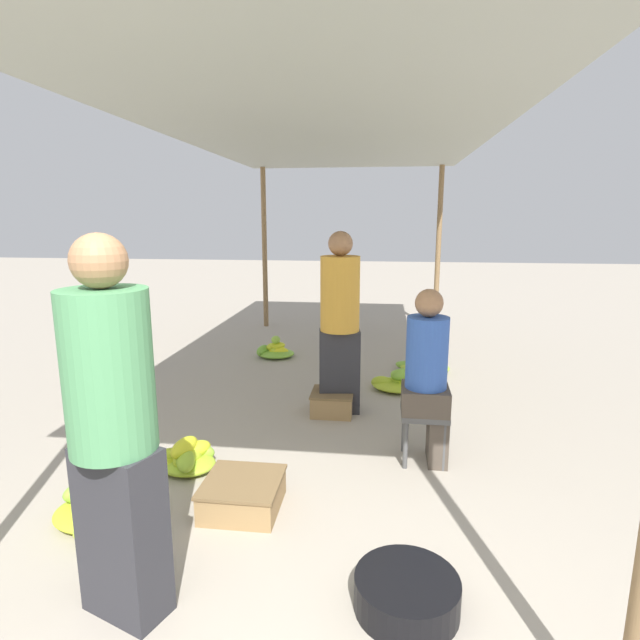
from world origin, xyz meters
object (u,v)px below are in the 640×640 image
object	(u,v)px
banana_pile_left_1	(275,350)
banana_pile_right_0	(422,366)
vendor_seated	(429,375)
crate_near	(243,494)
banana_pile_left_0	(185,458)
vendor_foreground	(114,428)
banana_pile_left_2	(101,508)
shopper_walking_mid	(340,321)
crate_mid	(332,402)
stool	(424,420)
basin_black	(407,593)
banana_pile_right_1	(397,383)

from	to	relation	value
banana_pile_left_1	banana_pile_right_0	distance (m)	1.91
vendor_seated	crate_near	bearing A→B (deg)	-146.21
vendor_seated	crate_near	xyz separation A→B (m)	(-1.18, -0.79, -0.57)
banana_pile_left_0	banana_pile_right_0	xyz separation A→B (m)	(1.87, 2.64, -0.03)
vendor_foreground	banana_pile_left_2	xyz separation A→B (m)	(-0.51, 0.63, -0.82)
banana_pile_right_0	shopper_walking_mid	xyz separation A→B (m)	(-0.87, -1.38, 0.80)
banana_pile_left_2	crate_mid	xyz separation A→B (m)	(1.20, 1.86, 0.02)
shopper_walking_mid	banana_pile_left_2	bearing A→B (deg)	-123.38
vendor_seated	stool	bearing A→B (deg)	-179.08
stool	banana_pile_left_0	xyz separation A→B (m)	(-1.71, -0.36, -0.23)
vendor_foreground	vendor_seated	bearing A→B (deg)	48.08
vendor_foreground	banana_pile_right_0	world-z (taller)	vendor_foreground
banana_pile_right_0	crate_mid	size ratio (longest dim) A/B	1.70
vendor_seated	shopper_walking_mid	distance (m)	1.17
vendor_foreground	basin_black	xyz separation A→B (m)	(1.28, 0.16, -0.82)
banana_pile_right_0	banana_pile_left_0	bearing A→B (deg)	-125.38
banana_pile_left_1	shopper_walking_mid	bearing A→B (deg)	-60.52
vendor_seated	banana_pile_left_0	size ratio (longest dim) A/B	2.48
vendor_foreground	banana_pile_left_1	bearing A→B (deg)	93.24
vendor_seated	crate_mid	bearing A→B (deg)	132.98
basin_black	banana_pile_left_1	bearing A→B (deg)	110.14
vendor_foreground	stool	bearing A→B (deg)	48.44
banana_pile_right_1	banana_pile_left_2	bearing A→B (deg)	-125.06
basin_black	banana_pile_right_1	world-z (taller)	banana_pile_right_1
basin_black	vendor_foreground	bearing A→B (deg)	-172.85
banana_pile_left_1	crate_mid	distance (m)	2.05
shopper_walking_mid	vendor_foreground	bearing A→B (deg)	-106.52
banana_pile_left_2	banana_pile_left_0	bearing A→B (deg)	68.54
banana_pile_left_0	shopper_walking_mid	distance (m)	1.79
crate_near	shopper_walking_mid	distance (m)	1.91
banana_pile_left_0	banana_pile_right_1	world-z (taller)	banana_pile_left_0
basin_black	banana_pile_left_2	bearing A→B (deg)	165.26
stool	crate_near	xyz separation A→B (m)	(-1.16, -0.79, -0.22)
vendor_seated	shopper_walking_mid	bearing A→B (deg)	128.91
banana_pile_right_0	banana_pile_left_1	bearing A→B (deg)	168.23
basin_black	crate_mid	bearing A→B (deg)	104.03
vendor_seated	basin_black	xyz separation A→B (m)	(-0.20, -1.49, -0.59)
banana_pile_right_0	crate_mid	distance (m)	1.71
banana_pile_left_1	banana_pile_right_0	size ratio (longest dim) A/B	0.82
basin_black	banana_pile_left_0	distance (m)	1.90
stool	vendor_foreground	bearing A→B (deg)	-131.56
basin_black	banana_pile_right_1	size ratio (longest dim) A/B	0.89
basin_black	banana_pile_left_0	bearing A→B (deg)	143.60
crate_mid	shopper_walking_mid	distance (m)	0.77
banana_pile_right_0	crate_near	distance (m)	3.34
stool	banana_pile_left_1	xyz separation A→B (m)	(-1.70, 2.66, -0.24)
banana_pile_left_2	vendor_seated	bearing A→B (deg)	27.12
basin_black	crate_mid	distance (m)	2.40
basin_black	vendor_seated	bearing A→B (deg)	82.30
vendor_foreground	banana_pile_left_1	distance (m)	4.39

